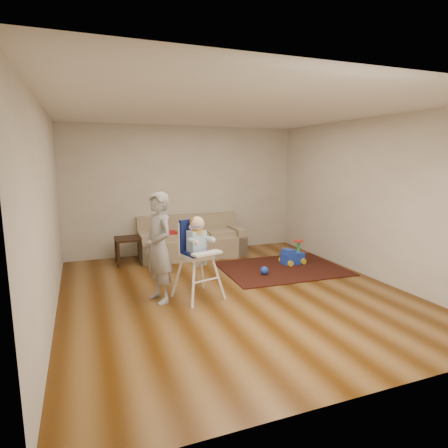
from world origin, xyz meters
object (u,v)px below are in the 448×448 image
object	(u,v)px
ride_on_toy	(293,252)
adult	(159,248)
high_chair	(198,259)
side_table	(129,251)
toy_ball	(264,270)
sofa	(192,237)

from	to	relation	value
ride_on_toy	adult	distance (m)	2.98
high_chair	adult	bearing A→B (deg)	154.97
side_table	toy_ball	bearing A→B (deg)	-37.64
side_table	high_chair	xyz separation A→B (m)	(0.71, -2.23, 0.33)
sofa	high_chair	bearing A→B (deg)	-102.92
side_table	toy_ball	world-z (taller)	side_table
toy_ball	adult	xyz separation A→B (m)	(-1.94, -0.52, 0.70)
side_table	high_chair	distance (m)	2.36
sofa	ride_on_toy	bearing A→B (deg)	-36.83
side_table	adult	xyz separation A→B (m)	(0.17, -2.15, 0.53)
side_table	high_chair	bearing A→B (deg)	-72.35
side_table	adult	world-z (taller)	adult
high_chair	ride_on_toy	bearing A→B (deg)	8.83
sofa	adult	distance (m)	2.53
ride_on_toy	adult	bearing A→B (deg)	-167.74
adult	high_chair	bearing A→B (deg)	64.57
sofa	ride_on_toy	distance (m)	2.10
toy_ball	high_chair	bearing A→B (deg)	-156.74
high_chair	adult	size ratio (longest dim) A/B	0.78
toy_ball	high_chair	world-z (taller)	high_chair
ride_on_toy	toy_ball	xyz separation A→B (m)	(-0.83, -0.43, -0.15)
side_table	ride_on_toy	distance (m)	3.17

